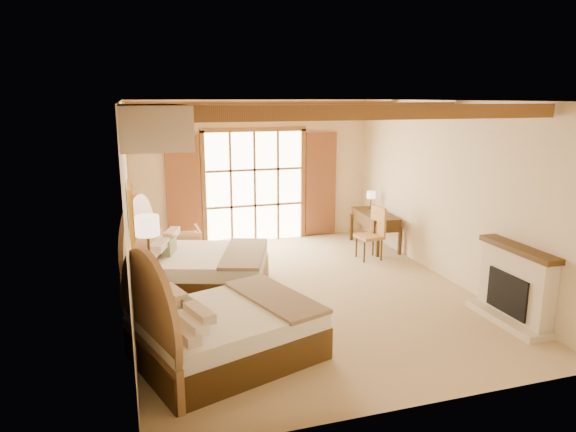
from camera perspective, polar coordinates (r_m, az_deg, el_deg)
name	(u,v)px	position (r m, az deg, el deg)	size (l,w,h in m)	color
floor	(303,292)	(8.86, 1.65, -8.48)	(7.00, 7.00, 0.00)	tan
wall_back	(254,172)	(11.72, -3.81, 4.94)	(5.50, 5.50, 0.00)	beige
wall_left	(128,211)	(7.97, -17.34, 0.50)	(7.00, 7.00, 0.00)	beige
wall_right	(449,192)	(9.63, 17.42, 2.59)	(7.00, 7.00, 0.00)	beige
ceiling	(304,101)	(8.24, 1.80, 12.70)	(7.00, 7.00, 0.00)	#AC6A39
ceiling_beams	(304,108)	(8.24, 1.79, 11.86)	(5.39, 4.60, 0.18)	brown
french_doors	(255,187)	(11.72, -3.72, 3.21)	(3.95, 0.08, 2.60)	white
fireplace	(514,289)	(8.29, 23.83, -7.40)	(0.46, 1.40, 1.16)	beige
painting	(131,212)	(7.21, -17.03, 0.45)	(0.06, 0.95, 0.75)	gold
canopy_valance	(154,126)	(5.81, -14.70, 9.66)	(0.70, 1.40, 0.45)	beige
bed_near	(215,328)	(6.65, -8.13, -12.24)	(2.62, 2.21, 1.41)	#422C12
bed_far	(191,267)	(8.90, -10.73, -5.59)	(2.72, 2.29, 1.46)	#422C12
nightstand	(155,307)	(7.80, -14.60, -9.71)	(0.48, 0.48, 0.58)	#422C12
floor_lamp	(148,232)	(7.59, -15.33, -1.77)	(0.34, 0.34, 1.61)	#342516
armchair	(180,246)	(10.47, -11.90, -3.24)	(0.77, 0.80, 0.73)	tan
ottoman	(225,252)	(10.49, -7.03, -4.00)	(0.53, 0.53, 0.39)	#A3794D
desk	(375,229)	(11.49, 9.61, -1.41)	(0.76, 1.50, 0.78)	#422C12
desk_chair	(370,243)	(10.66, 9.12, -2.98)	(0.54, 0.54, 1.08)	#B58E43
desk_lamp	(371,196)	(11.79, 9.22, 2.26)	(0.20, 0.20, 0.39)	#342516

